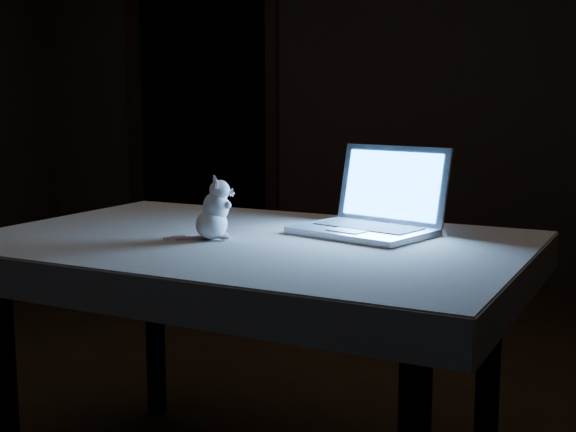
% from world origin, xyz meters
% --- Properties ---
extents(floor, '(5.00, 5.00, 0.00)m').
position_xyz_m(floor, '(0.00, 0.00, 0.00)').
color(floor, black).
rests_on(floor, ground).
extents(back_wall, '(4.50, 0.04, 2.60)m').
position_xyz_m(back_wall, '(0.00, 2.50, 1.30)').
color(back_wall, black).
rests_on(back_wall, ground).
extents(doorway, '(1.06, 0.36, 2.13)m').
position_xyz_m(doorway, '(-1.10, 2.50, 1.06)').
color(doorway, black).
rests_on(doorway, back_wall).
extents(table, '(1.64, 1.26, 0.78)m').
position_xyz_m(table, '(0.09, -0.47, 0.39)').
color(table, black).
rests_on(table, floor).
extents(tablecloth, '(1.83, 1.52, 0.11)m').
position_xyz_m(tablecloth, '(0.09, -0.41, 0.74)').
color(tablecloth, beige).
rests_on(tablecloth, table).
extents(laptop, '(0.50, 0.48, 0.26)m').
position_xyz_m(laptop, '(0.40, -0.34, 0.92)').
color(laptop, silver).
rests_on(laptop, tablecloth).
extents(plush_mouse, '(0.15, 0.15, 0.18)m').
position_xyz_m(plush_mouse, '(-0.01, -0.52, 0.88)').
color(plush_mouse, white).
rests_on(plush_mouse, tablecloth).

